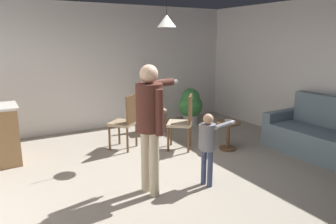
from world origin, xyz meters
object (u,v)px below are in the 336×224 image
object	(u,v)px
dining_chair_centre_back	(154,106)
spare_remote_on_table	(229,120)
dining_chair_near_wall	(184,120)
dining_chair_by_counter	(126,120)
person_adult	(150,116)
person_child	(208,141)
potted_plant_corner	(191,105)
couch_floral	(321,136)
side_table_by_couch	(228,132)

from	to	relation	value
dining_chair_centre_back	spare_remote_on_table	xyz separation A→B (m)	(0.60, -1.75, -0.01)
dining_chair_near_wall	dining_chair_by_counter	bearing A→B (deg)	97.66
person_adult	dining_chair_near_wall	size ratio (longest dim) A/B	1.67
person_adult	person_child	size ratio (longest dim) A/B	1.65
dining_chair_by_counter	dining_chair_centre_back	xyz separation A→B (m)	(0.98, 0.82, 0.00)
person_adult	dining_chair_centre_back	world-z (taller)	person_adult
person_child	dining_chair_by_counter	bearing A→B (deg)	175.21
person_child	potted_plant_corner	size ratio (longest dim) A/B	1.18
person_child	spare_remote_on_table	xyz separation A→B (m)	(1.20, 0.99, -0.09)
couch_floral	potted_plant_corner	size ratio (longest dim) A/B	2.12
dining_chair_near_wall	spare_remote_on_table	size ratio (longest dim) A/B	7.69
side_table_by_couch	person_adult	bearing A→B (deg)	-157.98
person_adult	person_child	distance (m)	0.89
spare_remote_on_table	couch_floral	bearing A→B (deg)	-40.40
dining_chair_centre_back	couch_floral	bearing A→B (deg)	132.29
couch_floral	dining_chair_by_counter	world-z (taller)	same
spare_remote_on_table	person_child	bearing A→B (deg)	-140.48
dining_chair_by_counter	dining_chair_near_wall	world-z (taller)	same
couch_floral	dining_chair_near_wall	bearing A→B (deg)	51.86
person_adult	dining_chair_by_counter	world-z (taller)	person_adult
dining_chair_near_wall	spare_remote_on_table	xyz separation A→B (m)	(0.69, -0.41, -0.01)
dining_chair_by_counter	side_table_by_couch	bearing A→B (deg)	-71.16
person_child	couch_floral	bearing A→B (deg)	73.54
potted_plant_corner	side_table_by_couch	bearing A→B (deg)	-101.68
dining_chair_by_counter	spare_remote_on_table	bearing A→B (deg)	-70.73
dining_chair_by_counter	dining_chair_near_wall	xyz separation A→B (m)	(0.89, -0.53, 0.00)
side_table_by_couch	person_adult	xyz separation A→B (m)	(-1.96, -0.79, 0.71)
side_table_by_couch	potted_plant_corner	xyz separation A→B (m)	(0.36, 1.77, 0.14)
couch_floral	spare_remote_on_table	size ratio (longest dim) A/B	13.97
dining_chair_near_wall	person_child	bearing A→B (deg)	-161.62
person_child	dining_chair_near_wall	world-z (taller)	person_child
person_child	dining_chair_centre_back	bearing A→B (deg)	151.79
couch_floral	person_adult	bearing A→B (deg)	85.08
side_table_by_couch	dining_chair_centre_back	bearing A→B (deg)	108.58
person_child	spare_remote_on_table	size ratio (longest dim) A/B	7.77
potted_plant_corner	person_adult	bearing A→B (deg)	-132.29
person_adult	dining_chair_by_counter	distance (m)	1.85
potted_plant_corner	spare_remote_on_table	size ratio (longest dim) A/B	6.59
person_adult	dining_chair_centre_back	bearing A→B (deg)	139.48
couch_floral	side_table_by_couch	world-z (taller)	couch_floral
dining_chair_near_wall	couch_floral	bearing A→B (deg)	-88.68
potted_plant_corner	couch_floral	bearing A→B (deg)	-73.15
dining_chair_centre_back	dining_chair_near_wall	bearing A→B (deg)	95.40
person_adult	dining_chair_near_wall	world-z (taller)	person_adult
side_table_by_couch	person_child	xyz separation A→B (m)	(-1.20, -0.98, 0.30)
dining_chair_by_counter	dining_chair_near_wall	size ratio (longest dim) A/B	1.00
potted_plant_corner	spare_remote_on_table	xyz separation A→B (m)	(-0.36, -1.75, 0.07)
person_adult	spare_remote_on_table	bearing A→B (deg)	99.88
person_child	dining_chair_centre_back	size ratio (longest dim) A/B	1.01
couch_floral	dining_chair_by_counter	bearing A→B (deg)	53.78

